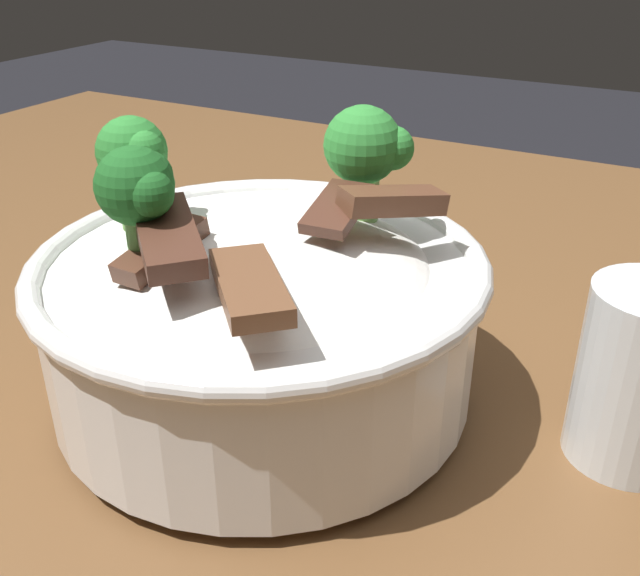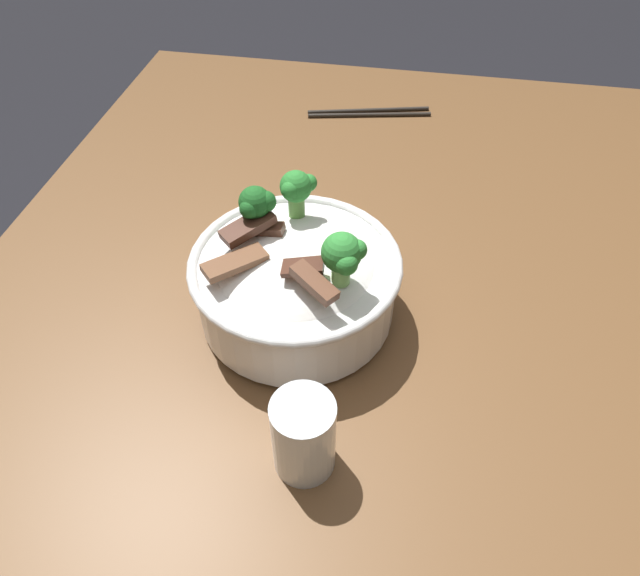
# 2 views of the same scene
# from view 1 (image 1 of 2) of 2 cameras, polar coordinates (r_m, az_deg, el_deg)

# --- Properties ---
(dining_table) EXTENTS (1.49, 1.00, 0.83)m
(dining_table) POSITION_cam_1_polar(r_m,az_deg,el_deg) (0.51, 6.21, -16.59)
(dining_table) COLOR brown
(dining_table) RESTS_ON ground
(rice_bowl) EXTENTS (0.24, 0.24, 0.16)m
(rice_bowl) POSITION_cam_1_polar(r_m,az_deg,el_deg) (0.40, -4.69, -1.08)
(rice_bowl) COLOR white
(rice_bowl) RESTS_ON dining_table
(drinking_glass) EXTENTS (0.06, 0.06, 0.10)m
(drinking_glass) POSITION_cam_1_polar(r_m,az_deg,el_deg) (0.40, 23.72, -7.02)
(drinking_glass) COLOR white
(drinking_glass) RESTS_ON dining_table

